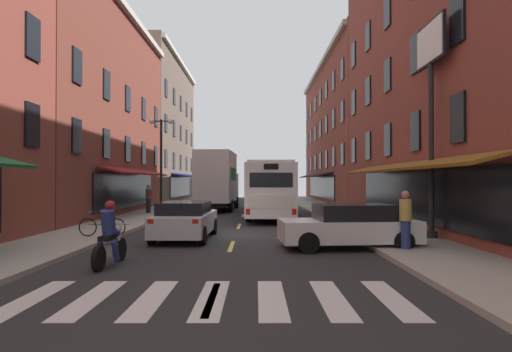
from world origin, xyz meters
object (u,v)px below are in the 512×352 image
object	(u,v)px
billboard_sign	(433,77)
sedan_mid	(351,226)
sedan_far	(227,196)
bicycle_near	(104,226)
pedestrian_near	(151,198)
sedan_near	(187,220)
transit_bus	(272,189)
pedestrian_mid	(408,219)
box_truck	(220,181)
street_lamp_twin	(163,162)
motorcycle_rider	(112,238)

from	to	relation	value
billboard_sign	sedan_mid	distance (m)	6.28
billboard_sign	sedan_far	bearing A→B (deg)	108.23
bicycle_near	pedestrian_near	size ratio (longest dim) A/B	0.95
sedan_near	sedan_mid	distance (m)	6.04
transit_bus	pedestrian_mid	size ratio (longest dim) A/B	6.86
billboard_sign	box_truck	bearing A→B (deg)	118.70
pedestrian_near	billboard_sign	bearing A→B (deg)	-72.65
sedan_far	transit_bus	bearing A→B (deg)	-77.05
transit_bus	street_lamp_twin	size ratio (longest dim) A/B	2.09
transit_bus	sedan_near	xyz separation A→B (m)	(-3.49, -10.50, -0.97)
pedestrian_near	pedestrian_mid	distance (m)	18.56
motorcycle_rider	street_lamp_twin	size ratio (longest dim) A/B	0.37
sedan_near	motorcycle_rider	size ratio (longest dim) A/B	2.18
billboard_sign	bicycle_near	distance (m)	13.00
billboard_sign	sedan_mid	bearing A→B (deg)	-154.24
transit_bus	street_lamp_twin	distance (m)	6.69
motorcycle_rider	box_truck	bearing A→B (deg)	87.50
bicycle_near	street_lamp_twin	xyz separation A→B (m)	(0.08, 9.58, 2.76)
street_lamp_twin	sedan_near	bearing A→B (deg)	-72.65
sedan_mid	pedestrian_mid	bearing A→B (deg)	-33.44
sedan_near	billboard_sign	bearing A→B (deg)	-4.49
sedan_near	pedestrian_near	size ratio (longest dim) A/B	2.50
transit_bus	sedan_far	xyz separation A→B (m)	(-3.88, 16.90, -0.99)
sedan_near	sedan_far	xyz separation A→B (m)	(-0.40, 27.40, -0.02)
pedestrian_mid	sedan_near	bearing A→B (deg)	-96.28
billboard_sign	bicycle_near	size ratio (longest dim) A/B	4.49
billboard_sign	box_truck	xyz separation A→B (m)	(-9.02, 16.48, -3.70)
box_truck	sedan_far	world-z (taller)	box_truck
bicycle_near	street_lamp_twin	bearing A→B (deg)	89.51
sedan_mid	motorcycle_rider	distance (m)	7.30
box_truck	sedan_near	world-z (taller)	box_truck
sedan_far	bicycle_near	size ratio (longest dim) A/B	2.65
transit_bus	street_lamp_twin	xyz separation A→B (m)	(-6.39, -1.21, 1.58)
box_truck	motorcycle_rider	size ratio (longest dim) A/B	3.79
billboard_sign	motorcycle_rider	size ratio (longest dim) A/B	3.72
sedan_near	motorcycle_rider	xyz separation A→B (m)	(-1.08, -5.21, -0.01)
box_truck	pedestrian_near	world-z (taller)	box_truck
sedan_far	street_lamp_twin	size ratio (longest dim) A/B	0.80
sedan_far	motorcycle_rider	world-z (taller)	motorcycle_rider
pedestrian_mid	street_lamp_twin	distance (m)	16.17
billboard_sign	motorcycle_rider	xyz separation A→B (m)	(-9.94, -4.51, -5.15)
motorcycle_rider	pedestrian_near	bearing A→B (deg)	100.45
sedan_near	street_lamp_twin	size ratio (longest dim) A/B	0.80
pedestrian_near	sedan_near	bearing A→B (deg)	-99.58
transit_bus	bicycle_near	world-z (taller)	transit_bus
sedan_far	motorcycle_rider	distance (m)	32.61
sedan_mid	bicycle_near	world-z (taller)	sedan_mid
street_lamp_twin	pedestrian_near	bearing A→B (deg)	119.49
sedan_near	pedestrian_near	distance (m)	12.27
pedestrian_near	street_lamp_twin	bearing A→B (deg)	-89.96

